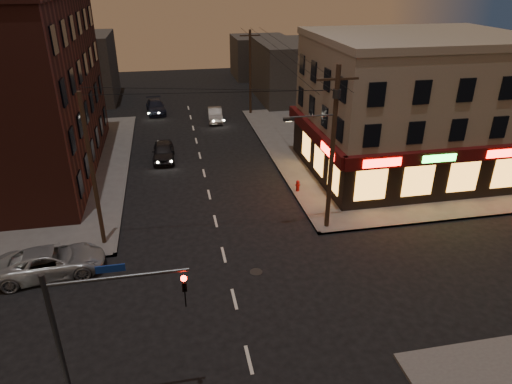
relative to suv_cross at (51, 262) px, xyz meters
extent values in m
plane|color=black|center=(9.19, -4.00, -0.76)|extent=(120.00, 120.00, 0.00)
cube|color=#514F4C|center=(27.19, 15.00, -0.68)|extent=(24.00, 28.00, 0.15)
cube|color=gray|center=(25.19, 9.50, 4.39)|extent=(15.00, 12.00, 10.00)
cube|color=gray|center=(25.19, 9.50, 9.64)|extent=(15.20, 12.20, 0.50)
cube|color=black|center=(25.19, 3.55, 1.09)|extent=(15.12, 0.25, 3.40)
cube|color=black|center=(17.74, 9.50, 1.09)|extent=(0.25, 12.12, 3.40)
cube|color=#400A0A|center=(25.19, 3.25, 2.89)|extent=(15.60, 0.50, 0.90)
cube|color=#400A0A|center=(17.44, 9.50, 2.89)|extent=(0.50, 12.60, 0.90)
cube|color=#FF140C|center=(19.89, 2.98, 2.89)|extent=(2.60, 0.06, 0.55)
cube|color=#FF140C|center=(28.69, 2.98, 2.89)|extent=(2.60, 0.06, 0.55)
cube|color=#26FF3F|center=(23.89, 2.98, 2.89)|extent=(2.40, 0.06, 0.50)
cube|color=#FF140C|center=(17.17, 5.70, 2.89)|extent=(0.06, 2.60, 0.55)
cube|color=#FFA138|center=(24.59, 3.40, 1.19)|extent=(12.40, 0.08, 2.20)
cube|color=#FFA138|center=(17.59, 8.50, 1.19)|extent=(0.08, 8.40, 2.20)
cube|color=#471D16|center=(-5.31, 15.00, 5.89)|extent=(12.00, 20.00, 13.00)
cube|color=#3F3D3A|center=(23.19, 34.00, 2.74)|extent=(10.00, 12.00, 7.00)
cube|color=#3F3D3A|center=(-3.81, 38.00, 3.24)|extent=(9.00, 10.00, 8.00)
cube|color=#3F3D3A|center=(21.19, 48.00, 2.24)|extent=(8.00, 8.00, 6.00)
cylinder|color=#382619|center=(15.99, 1.80, 4.39)|extent=(0.28, 0.28, 10.00)
cube|color=#382619|center=(15.99, 1.80, 8.59)|extent=(2.40, 0.12, 0.12)
cylinder|color=#333538|center=(15.99, 1.80, 7.79)|extent=(0.44, 0.44, 0.50)
cylinder|color=#333538|center=(14.69, 1.80, 6.59)|extent=(2.60, 0.10, 0.10)
cube|color=#333538|center=(13.29, 1.80, 6.49)|extent=(0.60, 0.25, 0.18)
cube|color=#FFD88C|center=(13.29, 1.80, 6.39)|extent=(0.35, 0.15, 0.04)
cylinder|color=#382619|center=(15.99, 28.00, 3.89)|extent=(0.26, 0.26, 9.00)
cylinder|color=#382619|center=(2.39, 2.50, 3.89)|extent=(0.24, 0.24, 9.00)
cylinder|color=#333538|center=(2.59, -9.60, 2.44)|extent=(0.18, 0.18, 6.40)
cylinder|color=#333538|center=(4.79, -9.60, 5.24)|extent=(4.40, 0.12, 0.12)
imported|color=black|center=(6.79, -9.60, 4.74)|extent=(0.16, 0.20, 1.00)
sphere|color=#FF0C05|center=(6.79, -9.72, 4.99)|extent=(0.20, 0.20, 0.20)
cube|color=navy|center=(4.59, -9.60, 5.59)|extent=(0.90, 0.05, 0.25)
imported|color=#92969A|center=(0.00, 0.00, 0.00)|extent=(5.69, 3.09, 1.51)
imported|color=black|center=(6.09, 15.62, 0.00)|extent=(1.89, 4.49, 1.51)
imported|color=slate|center=(11.75, 26.10, -0.06)|extent=(1.75, 4.32, 1.39)
imported|color=black|center=(5.43, 30.59, -0.05)|extent=(2.44, 5.05, 1.42)
cylinder|color=maroon|center=(15.59, 7.07, -0.27)|extent=(0.31, 0.31, 0.67)
sphere|color=maroon|center=(15.59, 7.07, 0.10)|extent=(0.27, 0.27, 0.27)
cylinder|color=maroon|center=(15.59, 7.07, -0.14)|extent=(0.38, 0.24, 0.13)
cylinder|color=maroon|center=(15.59, 7.07, -0.14)|extent=(0.24, 0.38, 0.13)
camera|label=1|loc=(6.74, -21.89, 13.84)|focal=32.00mm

